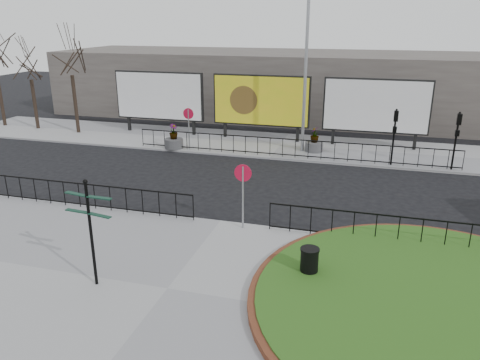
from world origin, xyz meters
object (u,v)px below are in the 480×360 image
(billboard_mid, at_px, (261,101))
(lamp_post, at_px, (306,69))
(fingerpost_sign, at_px, (90,223))
(planter_c, at_px, (314,143))
(litter_bin, at_px, (309,263))
(planter_a, at_px, (174,141))

(billboard_mid, bearing_deg, lamp_post, -33.25)
(fingerpost_sign, xyz_separation_m, planter_c, (4.31, 16.33, -1.50))
(litter_bin, bearing_deg, billboard_mid, 108.24)
(billboard_mid, height_order, planter_a, billboard_mid)
(planter_c, bearing_deg, fingerpost_sign, -104.78)
(fingerpost_sign, bearing_deg, billboard_mid, 98.28)
(lamp_post, distance_m, litter_bin, 15.05)
(litter_bin, bearing_deg, planter_c, 96.59)
(planter_a, bearing_deg, litter_bin, -52.11)
(billboard_mid, distance_m, litter_bin, 17.20)
(billboard_mid, relative_size, fingerpost_sign, 1.90)
(billboard_mid, relative_size, lamp_post, 0.67)
(litter_bin, bearing_deg, fingerpost_sign, -160.80)
(planter_c, bearing_deg, litter_bin, -83.41)
(planter_a, height_order, planter_c, planter_a)
(billboard_mid, xyz_separation_m, planter_c, (3.70, -1.97, -2.01))
(fingerpost_sign, height_order, litter_bin, fingerpost_sign)
(litter_bin, height_order, planter_a, planter_a)
(lamp_post, bearing_deg, planter_a, -167.97)
(billboard_mid, bearing_deg, planter_a, -141.56)
(lamp_post, distance_m, planter_c, 4.29)
(lamp_post, bearing_deg, fingerpost_sign, -102.48)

